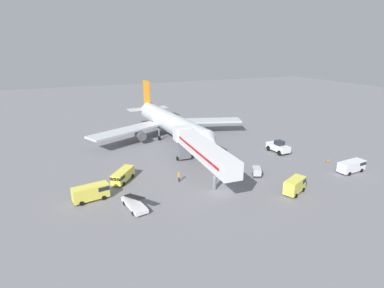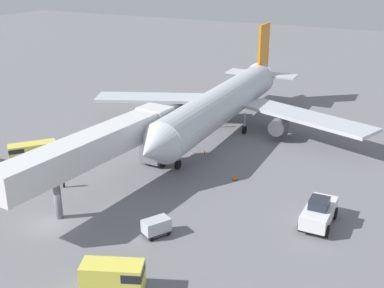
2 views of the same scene
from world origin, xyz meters
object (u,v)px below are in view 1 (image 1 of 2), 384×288
(service_van_far_right, at_px, (92,192))
(safety_cone_bravo, at_px, (225,150))
(service_van_far_center, at_px, (122,175))
(jet_bridge, at_px, (199,148))
(baggage_cart_mid_right, at_px, (257,171))
(airplane_at_gate, at_px, (170,122))
(pushback_tug, at_px, (278,147))
(service_van_mid_left, at_px, (295,185))
(service_van_rear_right, at_px, (352,166))
(safety_cone_alpha, at_px, (189,148))
(belt_loader_truck, at_px, (134,204))
(ground_crew_worker_foreground, at_px, (179,177))
(safety_cone_charlie, at_px, (328,160))

(service_van_far_right, height_order, safety_cone_bravo, service_van_far_right)
(service_van_far_center, relative_size, service_van_far_right, 0.99)
(jet_bridge, xyz_separation_m, baggage_cart_mid_right, (9.23, -4.66, -4.31))
(airplane_at_gate, height_order, baggage_cart_mid_right, airplane_at_gate)
(jet_bridge, bearing_deg, service_van_far_center, 168.37)
(pushback_tug, xyz_separation_m, service_van_mid_left, (-10.22, -16.56, 0.09))
(baggage_cart_mid_right, height_order, safety_cone_bravo, baggage_cart_mid_right)
(service_van_rear_right, height_order, safety_cone_alpha, service_van_rear_right)
(airplane_at_gate, relative_size, safety_cone_bravo, 58.03)
(service_van_far_right, distance_m, safety_cone_bravo, 31.52)
(baggage_cart_mid_right, xyz_separation_m, safety_cone_bravo, (1.36, 13.72, -0.49))
(pushback_tug, bearing_deg, jet_bridge, -169.46)
(airplane_at_gate, height_order, belt_loader_truck, airplane_at_gate)
(ground_crew_worker_foreground, bearing_deg, baggage_cart_mid_right, -13.63)
(airplane_at_gate, xyz_separation_m, safety_cone_alpha, (1.39, -8.63, -4.12))
(airplane_at_gate, bearing_deg, jet_bridge, -96.96)
(safety_cone_charlie, bearing_deg, service_van_mid_left, -153.71)
(airplane_at_gate, distance_m, jet_bridge, 23.01)
(safety_cone_charlie, bearing_deg, service_van_far_center, 169.09)
(belt_loader_truck, relative_size, service_van_mid_left, 1.21)
(jet_bridge, height_order, service_van_mid_left, jet_bridge)
(belt_loader_truck, distance_m, service_van_rear_right, 40.26)
(service_van_far_center, xyz_separation_m, safety_cone_alpha, (17.51, 11.45, -0.90))
(jet_bridge, height_order, safety_cone_charlie, jet_bridge)
(service_van_rear_right, bearing_deg, safety_cone_alpha, 132.22)
(pushback_tug, relative_size, baggage_cart_mid_right, 2.04)
(airplane_at_gate, xyz_separation_m, safety_cone_charlie, (23.67, -27.75, -3.98))
(service_van_rear_right, xyz_separation_m, service_van_far_right, (-45.37, 8.38, 0.13))
(service_van_mid_left, distance_m, ground_crew_worker_foreground, 19.05)
(safety_cone_alpha, bearing_deg, service_van_far_center, -146.83)
(belt_loader_truck, bearing_deg, ground_crew_worker_foreground, 32.07)
(baggage_cart_mid_right, relative_size, safety_cone_bravo, 3.64)
(safety_cone_alpha, bearing_deg, airplane_at_gate, 99.16)
(belt_loader_truck, height_order, safety_cone_charlie, belt_loader_truck)
(safety_cone_charlie, bearing_deg, safety_cone_bravo, 138.63)
(pushback_tug, height_order, belt_loader_truck, belt_loader_truck)
(belt_loader_truck, height_order, service_van_mid_left, belt_loader_truck)
(pushback_tug, xyz_separation_m, ground_crew_worker_foreground, (-25.55, -5.26, -0.29))
(safety_cone_alpha, bearing_deg, service_van_far_right, -145.01)
(jet_bridge, distance_m, baggage_cart_mid_right, 11.20)
(airplane_at_gate, xyz_separation_m, service_van_mid_left, (8.05, -35.46, -3.01))
(airplane_at_gate, relative_size, safety_cone_alpha, 88.38)
(airplane_at_gate, distance_m, safety_cone_alpha, 9.67)
(service_van_far_center, xyz_separation_m, safety_cone_bravo, (23.92, 6.31, -0.78))
(service_van_far_center, xyz_separation_m, ground_crew_worker_foreground, (8.84, -4.08, -0.17))
(belt_loader_truck, relative_size, ground_crew_worker_foreground, 3.17)
(service_van_far_center, bearing_deg, ground_crew_worker_foreground, -24.78)
(service_van_rear_right, bearing_deg, jet_bridge, 158.61)
(service_van_far_center, xyz_separation_m, baggage_cart_mid_right, (22.57, -7.41, -0.29))
(jet_bridge, relative_size, belt_loader_truck, 3.99)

